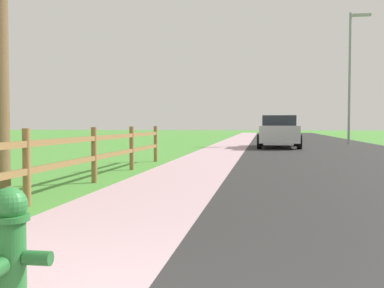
# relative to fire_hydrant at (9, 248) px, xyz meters

# --- Properties ---
(ground_plane) EXTENTS (120.00, 120.00, 0.00)m
(ground_plane) POSITION_rel_fire_hydrant_xyz_m (0.74, 24.04, -0.38)
(ground_plane) COLOR #4B9237
(road_asphalt) EXTENTS (7.00, 66.00, 0.01)m
(road_asphalt) POSITION_rel_fire_hydrant_xyz_m (4.24, 26.04, -0.38)
(road_asphalt) COLOR #292929
(road_asphalt) RESTS_ON ground
(curb_concrete) EXTENTS (6.00, 66.00, 0.01)m
(curb_concrete) POSITION_rel_fire_hydrant_xyz_m (-2.26, 26.04, -0.38)
(curb_concrete) COLOR #C09CA5
(curb_concrete) RESTS_ON ground
(grass_verge) EXTENTS (5.00, 66.00, 0.00)m
(grass_verge) POSITION_rel_fire_hydrant_xyz_m (-3.76, 26.04, -0.38)
(grass_verge) COLOR #4B9237
(grass_verge) RESTS_ON ground
(fire_hydrant) EXTENTS (0.52, 0.42, 0.75)m
(fire_hydrant) POSITION_rel_fire_hydrant_xyz_m (0.00, 0.00, 0.00)
(fire_hydrant) COLOR #287233
(fire_hydrant) RESTS_ON ground
(rail_fence) EXTENTS (0.11, 12.72, 1.07)m
(rail_fence) POSITION_rel_fire_hydrant_xyz_m (-1.68, 4.54, 0.24)
(rail_fence) COLOR olive
(rail_fence) RESTS_ON ground
(parked_suv_silver) EXTENTS (2.06, 4.75, 1.55)m
(parked_suv_silver) POSITION_rel_fire_hydrant_xyz_m (2.25, 20.13, 0.39)
(parked_suv_silver) COLOR #B7BABF
(parked_suv_silver) RESTS_ON ground
(street_lamp) EXTENTS (1.17, 0.20, 7.37)m
(street_lamp) POSITION_rel_fire_hydrant_xyz_m (6.38, 24.51, 3.93)
(street_lamp) COLOR gray
(street_lamp) RESTS_ON ground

